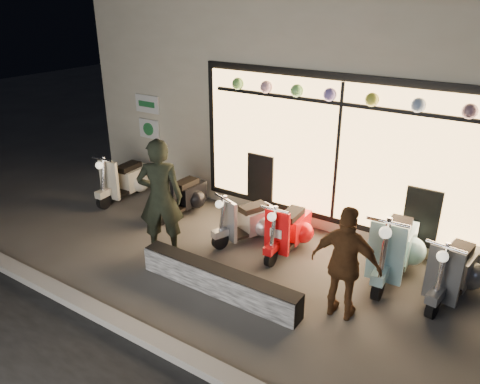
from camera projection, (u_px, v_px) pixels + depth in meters
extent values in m
plane|color=#383533|center=(235.00, 269.00, 7.45)|extent=(40.00, 40.00, 0.00)
cube|color=slate|center=(146.00, 337.00, 5.89)|extent=(40.00, 0.25, 0.12)
cube|color=beige|center=(359.00, 92.00, 10.49)|extent=(10.00, 6.00, 4.00)
cube|color=black|center=(339.00, 153.00, 7.95)|extent=(5.45, 0.06, 2.65)
cube|color=#FFBF6B|center=(338.00, 153.00, 7.92)|extent=(5.20, 0.04, 2.40)
cube|color=black|center=(341.00, 104.00, 7.55)|extent=(4.90, 0.06, 0.06)
cube|color=white|center=(147.00, 104.00, 10.05)|extent=(0.65, 0.04, 0.38)
cube|color=white|center=(149.00, 129.00, 10.27)|extent=(0.55, 0.04, 0.42)
cube|color=black|center=(219.00, 281.00, 6.79)|extent=(2.63, 0.28, 0.40)
cylinder|color=black|center=(220.00, 241.00, 7.99)|extent=(0.19, 0.31, 0.30)
cylinder|color=black|center=(261.00, 227.00, 8.45)|extent=(0.21, 0.32, 0.30)
cube|color=#B0B0B5|center=(229.00, 220.00, 7.95)|extent=(0.40, 0.21, 0.72)
cube|color=#B0B0B5|center=(257.00, 219.00, 8.33)|extent=(0.57, 0.71, 0.41)
cube|color=black|center=(254.00, 208.00, 8.19)|extent=(0.41, 0.55, 0.11)
sphere|color=#FFF2CC|center=(219.00, 204.00, 7.71)|extent=(0.17, 0.17, 0.13)
cylinder|color=black|center=(271.00, 257.00, 7.48)|extent=(0.11, 0.32, 0.31)
cylinder|color=black|center=(295.00, 234.00, 8.21)|extent=(0.12, 0.32, 0.31)
cube|color=red|center=(277.00, 232.00, 7.49)|extent=(0.43, 0.08, 0.76)
cube|color=red|center=(294.00, 226.00, 8.06)|extent=(0.41, 0.66, 0.42)
cube|color=black|center=(292.00, 214.00, 7.88)|extent=(0.28, 0.53, 0.11)
sphere|color=#FFF2CC|center=(272.00, 217.00, 7.19)|extent=(0.14, 0.14, 0.14)
cylinder|color=black|center=(161.00, 217.00, 8.82)|extent=(0.10, 0.31, 0.31)
cylinder|color=black|center=(193.00, 201.00, 9.50)|extent=(0.12, 0.32, 0.31)
cube|color=black|center=(167.00, 196.00, 8.82)|extent=(0.42, 0.08, 0.75)
cube|color=black|center=(189.00, 194.00, 9.36)|extent=(0.41, 0.66, 0.42)
cube|color=black|center=(186.00, 183.00, 9.19)|extent=(0.27, 0.52, 0.11)
sphere|color=#FFF2CC|center=(158.00, 182.00, 8.53)|extent=(0.14, 0.14, 0.14)
cylinder|color=black|center=(104.00, 201.00, 9.47)|extent=(0.12, 0.34, 0.34)
cylinder|color=black|center=(137.00, 185.00, 10.26)|extent=(0.14, 0.34, 0.34)
cube|color=beige|center=(109.00, 180.00, 9.49)|extent=(0.46, 0.10, 0.81)
cube|color=beige|center=(133.00, 178.00, 10.10)|extent=(0.46, 0.72, 0.45)
cube|color=black|center=(128.00, 167.00, 9.91)|extent=(0.32, 0.57, 0.12)
sphere|color=#FFF2CC|center=(99.00, 165.00, 9.16)|extent=(0.16, 0.16, 0.15)
cylinder|color=black|center=(378.00, 287.00, 6.65)|extent=(0.14, 0.39, 0.39)
cylinder|color=black|center=(397.00, 252.00, 7.55)|extent=(0.16, 0.39, 0.39)
cube|color=#9BD5DC|center=(386.00, 253.00, 6.67)|extent=(0.52, 0.11, 0.93)
cube|color=#9BD5DC|center=(397.00, 242.00, 7.37)|extent=(0.52, 0.82, 0.52)
cube|color=black|center=(398.00, 227.00, 7.15)|extent=(0.35, 0.65, 0.14)
sphere|color=#FFF2CC|center=(385.00, 233.00, 6.30)|extent=(0.18, 0.18, 0.17)
cylinder|color=black|center=(433.00, 306.00, 6.28)|extent=(0.14, 0.35, 0.34)
cylinder|color=black|center=(458.00, 275.00, 6.98)|extent=(0.16, 0.35, 0.34)
cube|color=#515457|center=(443.00, 275.00, 6.27)|extent=(0.47, 0.13, 0.82)
cube|color=#515457|center=(458.00, 266.00, 6.82)|extent=(0.51, 0.75, 0.46)
cube|color=black|center=(459.00, 252.00, 6.65)|extent=(0.35, 0.59, 0.12)
sphere|color=#FFF2CC|center=(443.00, 257.00, 5.97)|extent=(0.17, 0.17, 0.15)
imported|color=black|center=(160.00, 198.00, 7.57)|extent=(0.87, 0.80, 1.99)
imported|color=#58351B|center=(346.00, 264.00, 6.07)|extent=(0.96, 0.44, 1.61)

